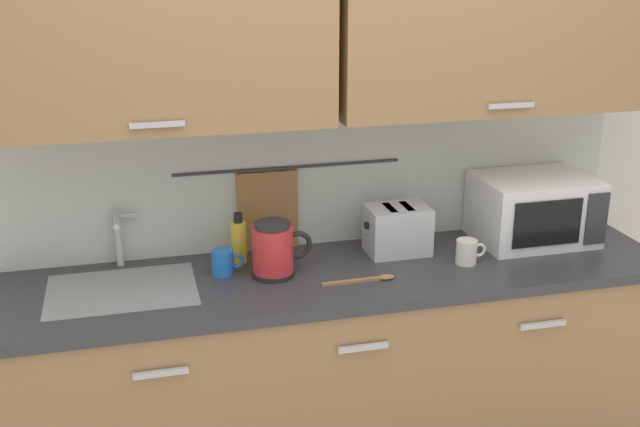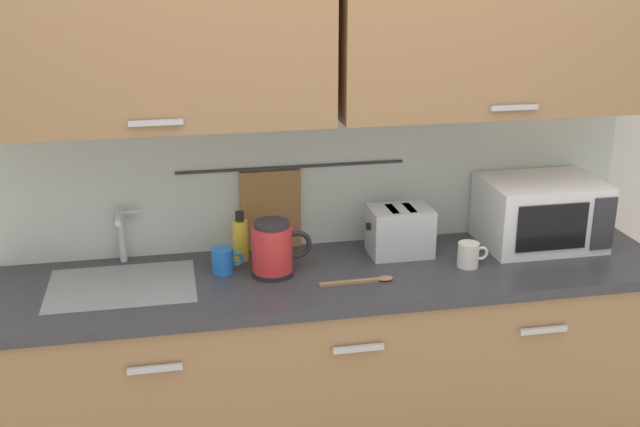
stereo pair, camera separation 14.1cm
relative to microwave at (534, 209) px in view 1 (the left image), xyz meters
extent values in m
cube|color=#997047|center=(-0.85, -0.11, -0.61)|extent=(2.50, 0.60, 0.86)
cube|color=#B7B7BC|center=(-1.54, -0.42, -0.30)|extent=(0.18, 0.02, 0.02)
cube|color=#B7B7BC|center=(-0.85, -0.42, -0.30)|extent=(0.18, 0.02, 0.02)
cube|color=#B7B7BC|center=(-0.16, -0.42, -0.30)|extent=(0.18, 0.02, 0.02)
cube|color=#333338|center=(-0.85, -0.11, -0.16)|extent=(2.53, 0.63, 0.04)
cube|color=#9EA0A5|center=(-1.64, -0.09, -0.18)|extent=(0.52, 0.38, 0.09)
cube|color=silver|center=(-0.85, 0.22, 0.21)|extent=(3.70, 0.06, 2.50)
cube|color=beige|center=(-0.85, 0.19, 0.14)|extent=(2.50, 0.01, 0.55)
cube|color=#997047|center=(-1.48, 0.03, 0.77)|extent=(1.23, 0.33, 0.70)
cube|color=#B7B7BC|center=(-1.48, -0.15, 0.47)|extent=(0.18, 0.01, 0.02)
cube|color=#997047|center=(-0.22, 0.03, 0.77)|extent=(1.23, 0.33, 0.70)
cube|color=#B7B7BC|center=(-0.22, -0.15, 0.47)|extent=(0.18, 0.01, 0.02)
cylinder|color=#333338|center=(-0.98, 0.17, 0.19)|extent=(0.90, 0.01, 0.01)
cube|color=olive|center=(-1.07, 0.17, 0.01)|extent=(0.24, 0.02, 0.34)
cylinder|color=#B2B5BA|center=(-1.64, 0.14, -0.03)|extent=(0.03, 0.03, 0.22)
cylinder|color=#B2B5BA|center=(-1.64, 0.06, 0.07)|extent=(0.02, 0.16, 0.02)
cube|color=#B2B5BA|center=(-1.60, 0.14, 0.06)|extent=(0.07, 0.02, 0.01)
cube|color=white|center=(0.00, 0.00, 0.00)|extent=(0.46, 0.34, 0.27)
cube|color=black|center=(-0.04, -0.17, 0.00)|extent=(0.29, 0.01, 0.18)
cube|color=#2D2D33|center=(0.18, -0.17, 0.00)|extent=(0.09, 0.01, 0.21)
cylinder|color=black|center=(-1.10, -0.10, -0.13)|extent=(0.16, 0.16, 0.02)
cylinder|color=red|center=(-1.10, -0.10, -0.03)|extent=(0.15, 0.15, 0.17)
cylinder|color=#262628|center=(-1.10, -0.10, 0.06)|extent=(0.13, 0.13, 0.02)
torus|color=black|center=(-1.01, -0.10, -0.02)|extent=(0.11, 0.02, 0.11)
cylinder|color=yellow|center=(-1.20, 0.07, -0.06)|extent=(0.06, 0.06, 0.16)
cylinder|color=black|center=(-1.20, 0.07, 0.04)|extent=(0.03, 0.03, 0.04)
cylinder|color=blue|center=(-1.28, -0.04, -0.09)|extent=(0.08, 0.08, 0.09)
torus|color=blue|center=(-1.23, -0.04, -0.09)|extent=(0.06, 0.01, 0.06)
cube|color=#B7BABF|center=(-0.58, 0.01, -0.04)|extent=(0.24, 0.17, 0.19)
cube|color=black|center=(-0.62, 0.01, 0.05)|extent=(0.03, 0.12, 0.01)
cube|color=black|center=(-0.55, 0.01, 0.05)|extent=(0.03, 0.12, 0.01)
cube|color=black|center=(-0.71, 0.01, -0.01)|extent=(0.02, 0.02, 0.02)
cylinder|color=silver|center=(-0.37, -0.17, -0.09)|extent=(0.08, 0.08, 0.09)
torus|color=silver|center=(-0.31, -0.17, -0.09)|extent=(0.06, 0.01, 0.06)
cube|color=#9E7042|center=(-0.84, -0.23, -0.13)|extent=(0.22, 0.02, 0.01)
ellipsoid|color=#9E7042|center=(-0.71, -0.23, -0.13)|extent=(0.06, 0.04, 0.01)
camera|label=1|loc=(-1.59, -2.70, 1.03)|focal=43.93mm
camera|label=2|loc=(-1.45, -2.73, 1.03)|focal=43.93mm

